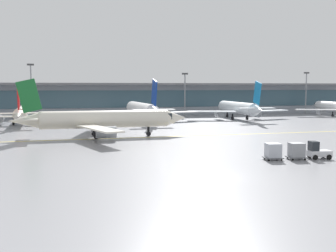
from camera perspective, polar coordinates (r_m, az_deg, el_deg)
The scene contains 13 objects.
ground_plane at distance 39.45m, azimuth 6.86°, elevation -6.99°, with size 400.00×400.00×0.00m, color gray.
taxiway_centreline_stripe at distance 68.53m, azimuth -8.47°, elevation -1.73°, with size 110.00×0.36×0.01m, color yellow.
terminal_concourse at distance 125.45m, azimuth -7.89°, elevation 3.74°, with size 181.98×11.00×9.60m.
gate_airplane_1 at distance 98.54m, azimuth -19.47°, elevation 1.74°, with size 25.10×26.97×8.94m.
gate_airplane_2 at distance 99.49m, azimuth -3.66°, elevation 2.28°, with size 28.54×30.68×10.17m.
gate_airplane_3 at distance 109.48m, azimuth 9.62°, elevation 2.46°, with size 27.72×29.78×9.87m.
taxiing_regional_jet at distance 70.18m, azimuth -8.98°, elevation 0.84°, with size 29.57×27.57×9.82m.
baggage_tug at distance 51.75m, azimuth 19.93°, elevation -3.31°, with size 2.75×1.88×2.10m.
cargo_dolly_lead at distance 50.57m, azimuth 17.29°, elevation -3.24°, with size 2.28×1.84×1.94m.
cargo_dolly_trailing at distance 49.46m, azimuth 14.29°, elevation -3.35°, with size 2.28×1.84×1.94m.
apron_light_mast_1 at distance 117.87m, azimuth -18.35°, elevation 4.93°, with size 1.80×0.36×14.69m.
apron_light_mast_2 at distance 122.53m, azimuth 2.35°, elevation 4.71°, with size 1.80×0.36×12.58m.
apron_light_mast_3 at distance 139.26m, azimuth 18.50°, elevation 4.64°, with size 1.80×0.36×13.17m.
Camera 1 is at (-13.96, -35.92, 8.43)m, focal length 44.20 mm.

